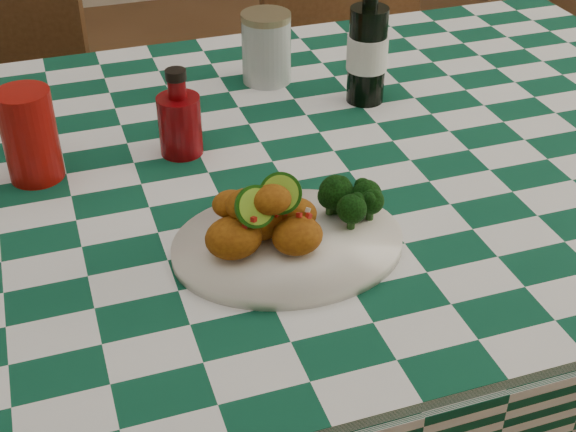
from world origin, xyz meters
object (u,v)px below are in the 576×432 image
object	(u,v)px
dining_table	(275,346)
wooden_chair_left	(5,180)
plate	(288,245)
fried_chicken_pile	(270,215)
ketchup_bottle	(179,112)
beer_bottle	(368,36)
mason_jar	(266,48)
wooden_chair_right	(368,99)
red_tumbler	(30,135)

from	to	relation	value
dining_table	wooden_chair_left	distance (m)	0.83
plate	fried_chicken_pile	distance (m)	0.06
fried_chicken_pile	ketchup_bottle	world-z (taller)	ketchup_bottle
beer_bottle	wooden_chair_left	xyz separation A→B (m)	(-0.66, 0.55, -0.48)
plate	beer_bottle	size ratio (longest dim) A/B	1.28
plate	mason_jar	distance (m)	0.53
dining_table	wooden_chair_right	world-z (taller)	wooden_chair_right
dining_table	wooden_chair_right	size ratio (longest dim) A/B	1.70
mason_jar	wooden_chair_left	world-z (taller)	mason_jar
red_tumbler	wooden_chair_left	bearing A→B (deg)	98.36
dining_table	mason_jar	world-z (taller)	mason_jar
dining_table	ketchup_bottle	world-z (taller)	ketchup_bottle
ketchup_bottle	wooden_chair_right	distance (m)	0.95
dining_table	beer_bottle	world-z (taller)	beer_bottle
ketchup_bottle	dining_table	bearing A→B (deg)	-30.30
fried_chicken_pile	wooden_chair_left	world-z (taller)	fried_chicken_pile
fried_chicken_pile	mason_jar	xyz separation A→B (m)	(0.15, 0.51, 0.00)
wooden_chair_right	mason_jar	bearing A→B (deg)	-134.06
ketchup_bottle	beer_bottle	size ratio (longest dim) A/B	0.59
plate	wooden_chair_right	distance (m)	1.11
plate	fried_chicken_pile	world-z (taller)	fried_chicken_pile
mason_jar	fried_chicken_pile	bearing A→B (deg)	-106.86
fried_chicken_pile	wooden_chair_right	xyz separation A→B (m)	(0.56, 0.93, -0.36)
red_tumbler	beer_bottle	bearing A→B (deg)	8.03
dining_table	red_tumbler	world-z (taller)	red_tumbler
beer_bottle	wooden_chair_right	distance (m)	0.74
dining_table	wooden_chair_left	xyz separation A→B (m)	(-0.44, 0.70, 0.03)
fried_chicken_pile	wooden_chair_right	distance (m)	1.14
ketchup_bottle	mason_jar	xyz separation A→B (m)	(0.21, 0.21, -0.01)
beer_bottle	wooden_chair_left	size ratio (longest dim) A/B	0.28
red_tumbler	ketchup_bottle	size ratio (longest dim) A/B	1.00
beer_bottle	dining_table	bearing A→B (deg)	-145.40
ketchup_bottle	wooden_chair_left	xyz separation A→B (m)	(-0.31, 0.63, -0.43)
dining_table	red_tumbler	size ratio (longest dim) A/B	11.82
red_tumbler	beer_bottle	size ratio (longest dim) A/B	0.59
wooden_chair_left	wooden_chair_right	xyz separation A→B (m)	(0.92, 0.00, 0.06)
wooden_chair_left	beer_bottle	bearing A→B (deg)	-21.13
red_tumbler	wooden_chair_left	xyz separation A→B (m)	(-0.09, 0.63, -0.43)
ketchup_bottle	mason_jar	size ratio (longest dim) A/B	1.09
plate	beer_bottle	xyz separation A→B (m)	(0.27, 0.38, 0.11)
fried_chicken_pile	red_tumbler	bearing A→B (deg)	132.83
fried_chicken_pile	wooden_chair_left	size ratio (longest dim) A/B	0.16
ketchup_bottle	wooden_chair_right	xyz separation A→B (m)	(0.61, 0.63, -0.37)
mason_jar	wooden_chair_right	bearing A→B (deg)	46.11
dining_table	beer_bottle	distance (m)	0.58
beer_bottle	wooden_chair_left	distance (m)	0.99
mason_jar	wooden_chair_right	size ratio (longest dim) A/B	0.13
wooden_chair_right	beer_bottle	bearing A→B (deg)	-115.64
ketchup_bottle	wooden_chair_left	world-z (taller)	ketchup_bottle
ketchup_bottle	wooden_chair_left	size ratio (longest dim) A/B	0.17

